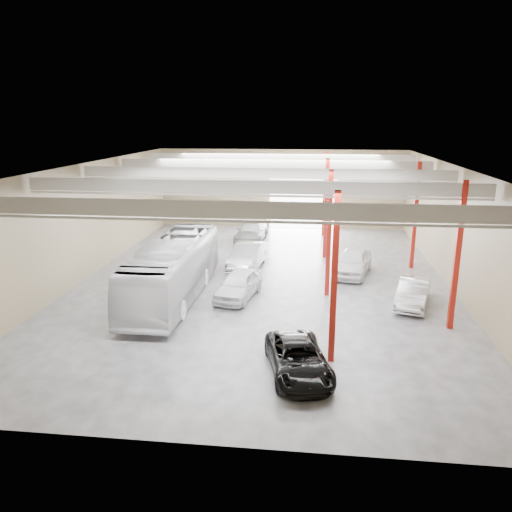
% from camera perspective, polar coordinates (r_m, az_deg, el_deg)
% --- Properties ---
extents(depot_shell, '(22.12, 32.12, 7.06)m').
position_cam_1_polar(depot_shell, '(29.80, 1.22, 6.50)').
color(depot_shell, '#434448').
rests_on(depot_shell, ground).
extents(coach_bus, '(2.75, 11.69, 3.25)m').
position_cam_1_polar(coach_bus, '(27.67, -9.40, -1.52)').
color(coach_bus, silver).
rests_on(coach_bus, ground).
extents(black_sedan, '(3.12, 5.01, 1.29)m').
position_cam_1_polar(black_sedan, '(19.68, 4.85, -11.64)').
color(black_sedan, black).
rests_on(black_sedan, ground).
extents(car_row_a, '(2.55, 4.64, 1.50)m').
position_cam_1_polar(car_row_a, '(27.58, -2.00, -3.29)').
color(car_row_a, silver).
rests_on(car_row_a, ground).
extents(car_row_b, '(2.34, 5.16, 1.64)m').
position_cam_1_polar(car_row_b, '(33.09, -0.96, 0.05)').
color(car_row_b, '#A2A2A7').
rests_on(car_row_b, ground).
extents(car_row_c, '(2.49, 5.39, 1.53)m').
position_cam_1_polar(car_row_c, '(40.40, -0.51, 2.79)').
color(car_row_c, slate).
rests_on(car_row_c, ground).
extents(car_right_near, '(2.63, 4.52, 1.41)m').
position_cam_1_polar(car_right_near, '(27.72, 17.53, -4.02)').
color(car_right_near, silver).
rests_on(car_right_near, ground).
extents(car_right_far, '(3.08, 5.19, 1.66)m').
position_cam_1_polar(car_right_far, '(32.22, 11.00, -0.66)').
color(car_right_far, white).
rests_on(car_right_far, ground).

